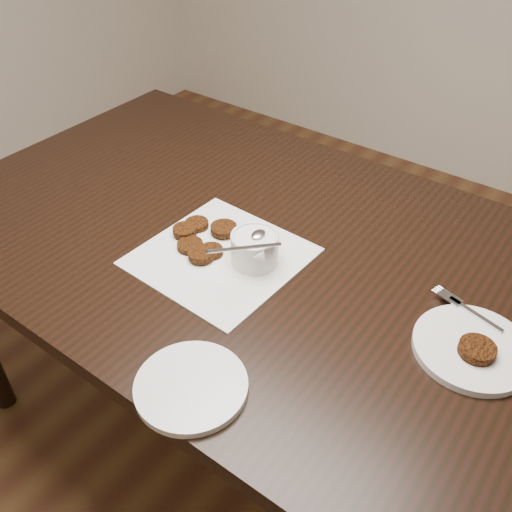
{
  "coord_description": "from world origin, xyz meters",
  "views": [
    {
      "loc": [
        0.59,
        -0.68,
        1.53
      ],
      "look_at": [
        0.06,
        0.04,
        0.8
      ],
      "focal_mm": 39.24,
      "sensor_mm": 36.0,
      "label": 1
    }
  ],
  "objects_px": {
    "napkin": "(221,256)",
    "plate_empty": "(191,386)",
    "sauce_ramekin": "(255,235)",
    "table": "(243,341)",
    "plate_with_patty": "(473,345)"
  },
  "relations": [
    {
      "from": "napkin",
      "to": "plate_empty",
      "type": "distance_m",
      "value": 0.36
    },
    {
      "from": "plate_empty",
      "to": "sauce_ramekin",
      "type": "bearing_deg",
      "value": 108.77
    },
    {
      "from": "sauce_ramekin",
      "to": "plate_empty",
      "type": "bearing_deg",
      "value": -71.23
    },
    {
      "from": "napkin",
      "to": "sauce_ramekin",
      "type": "xyz_separation_m",
      "value": [
        0.07,
        0.03,
        0.07
      ]
    },
    {
      "from": "plate_empty",
      "to": "table",
      "type": "bearing_deg",
      "value": 116.93
    },
    {
      "from": "table",
      "to": "plate_with_patty",
      "type": "bearing_deg",
      "value": -3.73
    },
    {
      "from": "sauce_ramekin",
      "to": "plate_empty",
      "type": "height_order",
      "value": "sauce_ramekin"
    },
    {
      "from": "table",
      "to": "sauce_ramekin",
      "type": "distance_m",
      "value": 0.46
    },
    {
      "from": "napkin",
      "to": "sauce_ramekin",
      "type": "height_order",
      "value": "sauce_ramekin"
    },
    {
      "from": "sauce_ramekin",
      "to": "plate_with_patty",
      "type": "bearing_deg",
      "value": 4.06
    },
    {
      "from": "plate_with_patty",
      "to": "plate_empty",
      "type": "relative_size",
      "value": 1.1
    },
    {
      "from": "napkin",
      "to": "plate_with_patty",
      "type": "bearing_deg",
      "value": 6.65
    },
    {
      "from": "table",
      "to": "plate_empty",
      "type": "xyz_separation_m",
      "value": [
        0.21,
        -0.41,
        0.38
      ]
    },
    {
      "from": "table",
      "to": "napkin",
      "type": "height_order",
      "value": "napkin"
    },
    {
      "from": "sauce_ramekin",
      "to": "napkin",
      "type": "bearing_deg",
      "value": -157.42
    }
  ]
}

